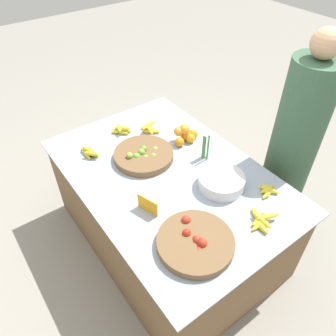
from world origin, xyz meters
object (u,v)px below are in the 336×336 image
price_sign (148,205)px  vendor_person (292,152)px  metal_bowl (221,181)px  tomato_basket (195,242)px  lime_bowl (144,155)px

price_sign → vendor_person: (0.16, 1.12, -0.03)m
metal_bowl → tomato_basket: bearing=-59.2°
lime_bowl → vendor_person: (0.59, 0.87, -0.00)m
lime_bowl → tomato_basket: 0.80m
lime_bowl → vendor_person: 1.05m
lime_bowl → price_sign: price_sign is taller
price_sign → metal_bowl: bearing=60.8°
tomato_basket → vendor_person: size_ratio=0.26×
metal_bowl → vendor_person: 0.63m
metal_bowl → price_sign: price_sign is taller
tomato_basket → price_sign: bearing=-168.1°
lime_bowl → metal_bowl: size_ratio=1.42×
vendor_person → metal_bowl: bearing=-95.4°
price_sign → vendor_person: vendor_person is taller
metal_bowl → price_sign: bearing=-101.4°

